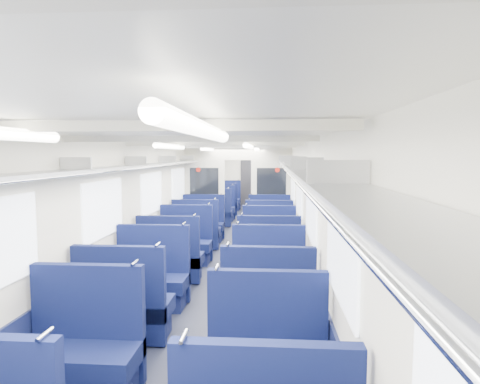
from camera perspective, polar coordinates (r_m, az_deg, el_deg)
floor at (r=8.67m, az=-1.63°, el=-9.24°), size 2.80×18.00×0.01m
ceiling at (r=8.40m, az=-1.67°, el=6.49°), size 2.80×18.00×0.01m
wall_left at (r=8.71m, az=-10.86°, el=-1.39°), size 0.02×18.00×2.35m
dado_left at (r=8.83m, az=-10.67°, el=-6.72°), size 0.03×17.90×0.70m
wall_right at (r=8.43m, az=7.87°, el=-1.56°), size 0.02×18.00×2.35m
dado_right at (r=8.56m, az=7.70°, el=-7.05°), size 0.03×17.90×0.70m
wall_far at (r=17.40m, az=1.34°, el=1.92°), size 2.80×0.02×2.35m
luggage_rack_left at (r=8.61m, az=-9.74°, el=3.88°), size 0.36×17.40×0.18m
luggage_rack_right at (r=8.36m, az=6.65°, el=3.88°), size 0.36×17.40×0.18m
windows at (r=7.98m, az=-1.99°, el=-0.13°), size 2.78×15.60×0.75m
ceiling_fittings at (r=8.14m, az=-1.86°, el=6.10°), size 2.70×16.06×0.11m
end_door at (r=17.35m, az=1.33°, el=1.33°), size 0.75×0.06×2.00m
bulkhead at (r=10.98m, az=-0.31°, el=0.34°), size 2.80×0.10×2.35m
seat_6 at (r=4.30m, az=-20.51°, el=-19.77°), size 1.05×0.58×1.17m
seat_7 at (r=3.89m, az=3.66°, el=-22.26°), size 1.05×0.58×1.17m
seat_8 at (r=5.23m, az=-15.41°, el=-15.08°), size 1.05×0.58×1.17m
seat_9 at (r=5.03m, az=3.79°, el=-15.74°), size 1.05×0.58×1.17m
seat_10 at (r=6.23m, az=-11.93°, el=-11.68°), size 1.05×0.58×1.17m
seat_11 at (r=6.11m, az=3.86°, el=-11.91°), size 1.05×0.58×1.17m
seat_12 at (r=7.31m, az=-9.39°, el=-9.11°), size 1.05×0.58×1.17m
seat_13 at (r=7.25m, az=3.91°, el=-9.16°), size 1.05×0.58×1.17m
seat_14 at (r=8.48m, az=-7.42°, el=-7.09°), size 1.05×0.58×1.17m
seat_15 at (r=8.30m, az=3.95°, el=-7.33°), size 1.05×0.58×1.17m
seat_16 at (r=9.70m, az=-5.92°, el=-5.53°), size 1.05×0.58×1.17m
seat_17 at (r=9.54m, az=3.98°, el=-5.69°), size 1.05×0.58×1.17m
seat_18 at (r=10.61m, az=-5.04°, el=-4.60°), size 1.05×0.58×1.17m
seat_19 at (r=10.53m, az=3.99°, el=-4.67°), size 1.05×0.58×1.17m
seat_20 at (r=12.64m, az=-3.53°, el=-3.01°), size 1.05×0.58×1.17m
seat_21 at (r=12.61m, az=4.02°, el=-3.04°), size 1.05×0.58×1.17m
seat_22 at (r=13.75m, az=-2.90°, el=-2.35°), size 1.05×0.58×1.17m
seat_23 at (r=13.75m, az=4.03°, el=-2.36°), size 1.05×0.58×1.17m
seat_24 at (r=14.89m, az=-2.36°, el=-1.77°), size 1.05×0.58×1.17m
seat_25 at (r=14.87m, az=4.04°, el=-1.79°), size 1.05×0.58×1.17m
seat_26 at (r=16.23m, az=-1.82°, el=-1.20°), size 1.05×0.58×1.17m
seat_27 at (r=15.95m, az=4.05°, el=-1.32°), size 1.05×0.58×1.17m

